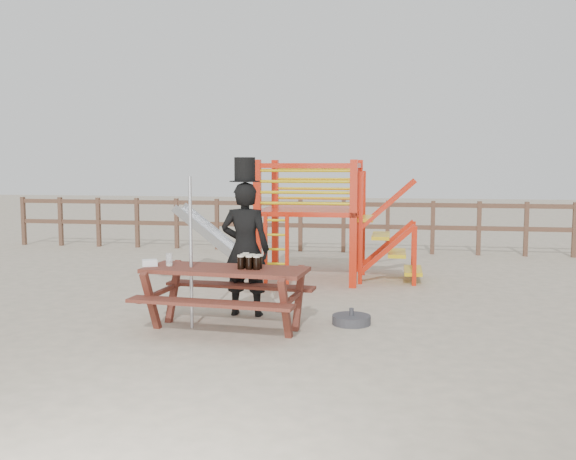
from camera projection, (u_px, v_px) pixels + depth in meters
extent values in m
plane|color=#C3B197|center=(257.00, 328.00, 7.96)|extent=(60.00, 60.00, 0.00)
cube|color=brown|center=(322.00, 204.00, 14.71)|extent=(15.00, 0.06, 0.10)
cube|color=brown|center=(322.00, 226.00, 14.77)|extent=(15.00, 0.06, 0.10)
cube|color=brown|center=(24.00, 221.00, 16.01)|extent=(0.09, 0.09, 1.20)
cube|color=brown|center=(61.00, 222.00, 15.84)|extent=(0.09, 0.09, 1.20)
cube|color=brown|center=(98.00, 222.00, 15.68)|extent=(0.09, 0.09, 1.20)
cube|color=brown|center=(137.00, 223.00, 15.51)|extent=(0.09, 0.09, 1.20)
cube|color=brown|center=(177.00, 223.00, 15.35)|extent=(0.09, 0.09, 1.20)
cube|color=brown|center=(217.00, 224.00, 15.18)|extent=(0.09, 0.09, 1.20)
cube|color=brown|center=(258.00, 225.00, 15.02)|extent=(0.09, 0.09, 1.20)
cube|color=brown|center=(300.00, 225.00, 14.85)|extent=(0.09, 0.09, 1.20)
cube|color=brown|center=(343.00, 226.00, 14.68)|extent=(0.09, 0.09, 1.20)
cube|color=brown|center=(388.00, 227.00, 14.52)|extent=(0.09, 0.09, 1.20)
cube|color=brown|center=(433.00, 228.00, 14.35)|extent=(0.09, 0.09, 1.20)
cube|color=brown|center=(479.00, 228.00, 14.19)|extent=(0.09, 0.09, 1.20)
cube|color=brown|center=(526.00, 229.00, 14.02)|extent=(0.09, 0.09, 1.20)
cube|color=brown|center=(575.00, 230.00, 13.85)|extent=(0.09, 0.09, 1.20)
cube|color=red|center=(257.00, 223.00, 10.70)|extent=(0.12, 0.12, 2.10)
cube|color=red|center=(353.00, 224.00, 10.43)|extent=(0.12, 0.12, 2.10)
cube|color=red|center=(275.00, 215.00, 12.27)|extent=(0.12, 0.12, 2.10)
cube|color=red|center=(359.00, 216.00, 12.00)|extent=(0.12, 0.12, 2.10)
cube|color=red|center=(311.00, 211.00, 11.34)|extent=(1.72, 1.72, 0.08)
cube|color=red|center=(305.00, 166.00, 10.47)|extent=(1.60, 0.08, 0.08)
cube|color=red|center=(317.00, 165.00, 12.04)|extent=(1.60, 0.08, 0.08)
cube|color=red|center=(267.00, 165.00, 11.39)|extent=(0.08, 1.60, 0.08)
cube|color=red|center=(357.00, 165.00, 11.12)|extent=(0.08, 1.60, 0.08)
cylinder|color=yellow|center=(305.00, 203.00, 10.53)|extent=(1.50, 0.05, 0.05)
cylinder|color=yellow|center=(317.00, 198.00, 12.10)|extent=(1.50, 0.05, 0.05)
cylinder|color=yellow|center=(305.00, 193.00, 10.51)|extent=(1.50, 0.05, 0.05)
cylinder|color=yellow|center=(317.00, 189.00, 12.08)|extent=(1.50, 0.05, 0.05)
cylinder|color=yellow|center=(305.00, 182.00, 10.50)|extent=(1.50, 0.05, 0.05)
cylinder|color=yellow|center=(317.00, 179.00, 12.06)|extent=(1.50, 0.05, 0.05)
cylinder|color=yellow|center=(305.00, 171.00, 10.48)|extent=(1.50, 0.05, 0.05)
cylinder|color=yellow|center=(317.00, 170.00, 12.05)|extent=(1.50, 0.05, 0.05)
cube|color=red|center=(266.00, 251.00, 10.57)|extent=(0.06, 0.06, 1.20)
cube|color=red|center=(287.00, 251.00, 10.51)|extent=(0.06, 0.06, 1.20)
cylinder|color=yellow|center=(276.00, 278.00, 10.59)|extent=(0.36, 0.04, 0.04)
cylinder|color=yellow|center=(276.00, 264.00, 10.56)|extent=(0.36, 0.04, 0.04)
cylinder|color=yellow|center=(276.00, 249.00, 10.54)|extent=(0.36, 0.04, 0.04)
cylinder|color=yellow|center=(276.00, 235.00, 10.51)|extent=(0.36, 0.04, 0.04)
cylinder|color=yellow|center=(276.00, 220.00, 10.49)|extent=(0.36, 0.04, 0.04)
cube|color=yellow|center=(365.00, 218.00, 11.19)|extent=(0.30, 0.90, 0.06)
cube|color=yellow|center=(381.00, 236.00, 11.18)|extent=(0.30, 0.90, 0.06)
cube|color=yellow|center=(397.00, 253.00, 11.16)|extent=(0.30, 0.90, 0.06)
cube|color=yellow|center=(413.00, 271.00, 11.15)|extent=(0.30, 0.90, 0.06)
cube|color=red|center=(387.00, 249.00, 10.73)|extent=(0.95, 0.08, 0.86)
cube|color=red|center=(388.00, 243.00, 11.62)|extent=(0.95, 0.08, 0.86)
cube|color=#ACAFB3|center=(219.00, 241.00, 11.68)|extent=(1.53, 0.55, 1.21)
cube|color=#ACAFB3|center=(214.00, 241.00, 11.41)|extent=(1.58, 0.04, 1.28)
cube|color=#ACAFB3|center=(223.00, 238.00, 11.94)|extent=(1.58, 0.04, 1.28)
cube|color=#ACAFB3|center=(172.00, 268.00, 11.88)|extent=(0.35, 0.55, 0.05)
cube|color=maroon|center=(226.00, 270.00, 7.83)|extent=(2.04, 0.91, 0.05)
cube|color=maroon|center=(209.00, 303.00, 7.34)|extent=(2.00, 0.45, 0.04)
cube|color=maroon|center=(240.00, 286.00, 8.39)|extent=(2.00, 0.45, 0.04)
cube|color=maroon|center=(163.00, 297.00, 8.08)|extent=(0.18, 1.19, 0.71)
cube|color=maroon|center=(292.00, 305.00, 7.66)|extent=(0.18, 1.19, 0.71)
imported|color=black|center=(245.00, 249.00, 8.56)|extent=(0.66, 0.43, 1.80)
cube|color=#0B810F|center=(248.00, 232.00, 8.68)|extent=(0.07, 0.02, 0.42)
cylinder|color=black|center=(245.00, 181.00, 8.46)|extent=(0.41, 0.41, 0.01)
cylinder|color=black|center=(245.00, 169.00, 8.45)|extent=(0.28, 0.28, 0.31)
cube|color=white|center=(247.00, 161.00, 8.57)|extent=(0.14, 0.00, 0.04)
cylinder|color=#B2B2B7|center=(191.00, 253.00, 7.88)|extent=(0.04, 0.04, 1.88)
cylinder|color=#36363B|center=(351.00, 320.00, 8.16)|extent=(0.49, 0.49, 0.11)
cylinder|color=#36363B|center=(351.00, 312.00, 8.15)|extent=(0.06, 0.06, 0.09)
cube|color=white|center=(150.00, 263.00, 7.97)|extent=(0.22, 0.21, 0.08)
cylinder|color=black|center=(241.00, 263.00, 7.73)|extent=(0.08, 0.08, 0.15)
cylinder|color=beige|center=(241.00, 256.00, 7.72)|extent=(0.08, 0.08, 0.02)
cylinder|color=black|center=(249.00, 263.00, 7.71)|extent=(0.08, 0.08, 0.15)
cylinder|color=beige|center=(249.00, 256.00, 7.70)|extent=(0.08, 0.08, 0.02)
cylinder|color=black|center=(257.00, 264.00, 7.68)|extent=(0.08, 0.08, 0.15)
cylinder|color=beige|center=(257.00, 256.00, 7.67)|extent=(0.08, 0.08, 0.02)
cylinder|color=black|center=(244.00, 262.00, 7.82)|extent=(0.08, 0.08, 0.15)
cylinder|color=beige|center=(244.00, 255.00, 7.81)|extent=(0.08, 0.08, 0.02)
cylinder|color=black|center=(252.00, 262.00, 7.80)|extent=(0.08, 0.08, 0.15)
cylinder|color=beige|center=(252.00, 255.00, 7.80)|extent=(0.08, 0.08, 0.02)
cylinder|color=black|center=(259.00, 262.00, 7.77)|extent=(0.08, 0.08, 0.15)
cylinder|color=beige|center=(259.00, 255.00, 7.76)|extent=(0.08, 0.08, 0.02)
cylinder|color=black|center=(246.00, 261.00, 7.92)|extent=(0.08, 0.08, 0.15)
cylinder|color=beige|center=(246.00, 254.00, 7.91)|extent=(0.08, 0.08, 0.02)
cylinder|color=silver|center=(169.00, 259.00, 8.03)|extent=(0.08, 0.08, 0.15)
cylinder|color=beige|center=(169.00, 264.00, 8.04)|extent=(0.07, 0.07, 0.02)
cylinder|color=silver|center=(169.00, 260.00, 7.98)|extent=(0.08, 0.08, 0.15)
cylinder|color=beige|center=(169.00, 265.00, 7.98)|extent=(0.07, 0.07, 0.02)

